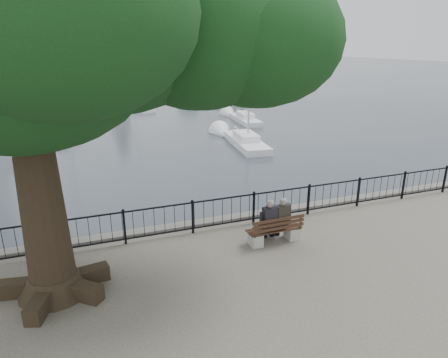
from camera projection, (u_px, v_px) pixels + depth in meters
name	position (u px, v px, depth m)	size (l,w,h in m)	color
harbor	(219.00, 235.00, 13.01)	(260.00, 260.00, 1.20)	#56524D
railing	(224.00, 211.00, 12.23)	(22.06, 0.06, 1.00)	black
bench	(275.00, 233.00, 11.40)	(1.62, 0.52, 0.85)	gray
person_left	(267.00, 222.00, 11.31)	(0.40, 0.67, 1.35)	black
person_right	(280.00, 220.00, 11.45)	(0.40, 0.67, 1.35)	black
tree	(61.00, 17.00, 7.69)	(11.01, 7.68, 8.99)	black
lion_monument	(117.00, 75.00, 54.69)	(6.44, 6.44, 9.39)	#56524D
sailboat_a	(30.00, 162.00, 21.80)	(2.48, 5.39, 9.23)	white
sailboat_b	(70.00, 134.00, 28.31)	(3.03, 5.25, 10.22)	white
sailboat_c	(246.00, 141.00, 26.44)	(2.33, 6.10, 11.21)	white
sailboat_d	(245.00, 118.00, 34.44)	(1.93, 5.33, 10.15)	white
sailboat_f	(135.00, 107.00, 40.49)	(3.31, 5.10, 11.22)	white
sailboat_g	(207.00, 102.00, 44.01)	(3.62, 6.08, 11.05)	white
sailboat_h	(61.00, 105.00, 41.38)	(2.41, 5.65, 13.11)	white
far_shore	(211.00, 55.00, 88.15)	(30.00, 8.60, 9.18)	#534D42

